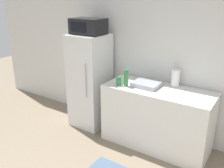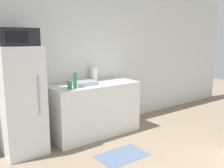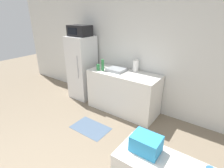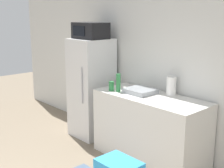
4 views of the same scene
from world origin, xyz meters
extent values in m
cube|color=silver|center=(0.00, 3.14, 1.30)|extent=(8.00, 0.06, 2.60)
cube|color=silver|center=(-1.44, 2.77, 0.78)|extent=(0.57, 0.57, 1.56)
cylinder|color=#B7B7BC|center=(-1.28, 2.47, 0.89)|extent=(0.02, 0.02, 0.54)
cube|color=black|center=(-1.44, 2.77, 1.68)|extent=(0.52, 0.36, 0.24)
cube|color=black|center=(-1.49, 2.59, 1.68)|extent=(0.28, 0.01, 0.15)
cube|color=silver|center=(-0.21, 2.77, 0.45)|extent=(1.54, 0.65, 0.90)
cube|color=#9EA3A8|center=(-0.40, 2.78, 0.93)|extent=(0.38, 0.34, 0.06)
cylinder|color=#2D7F42|center=(-0.65, 2.61, 1.02)|extent=(0.06, 0.06, 0.25)
cylinder|color=#2D7F42|center=(-0.76, 2.58, 0.96)|extent=(0.07, 0.07, 0.13)
cube|color=#2D8EC6|center=(1.19, 0.88, 1.08)|extent=(0.24, 0.18, 0.14)
cylinder|color=white|center=(-0.06, 3.00, 1.02)|extent=(0.13, 0.13, 0.25)
cube|color=slate|center=(-0.35, 1.82, 0.00)|extent=(0.73, 0.46, 0.01)
camera|label=1|loc=(1.03, -0.32, 2.15)|focal=40.00mm
camera|label=2|loc=(-2.45, -0.78, 1.67)|focal=40.00mm
camera|label=3|loc=(1.62, -0.21, 2.09)|focal=28.00mm
camera|label=4|loc=(2.33, -0.21, 1.96)|focal=50.00mm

